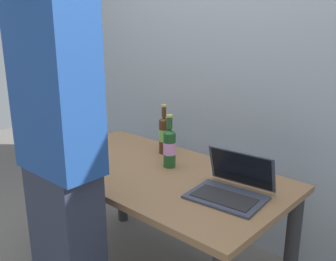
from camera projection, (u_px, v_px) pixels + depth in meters
name	position (u px, v px, depth m)	size (l,w,h in m)	color
desk	(155.00, 189.00, 2.09)	(1.49, 0.79, 0.71)	olive
laptop	(231.00, 187.00, 1.75)	(0.37, 0.33, 0.20)	#383D4C
beer_bottle_brown	(170.00, 146.00, 2.08)	(0.07, 0.07, 0.30)	#1E5123
beer_bottle_amber	(164.00, 134.00, 2.30)	(0.06, 0.06, 0.31)	#472B14
person_figure	(61.00, 159.00, 1.58)	(0.40, 0.28, 1.83)	#2D3347
coffee_mug	(89.00, 159.00, 2.09)	(0.11, 0.08, 0.09)	#19598C
back_wall	(234.00, 55.00, 2.45)	(6.00, 0.10, 2.60)	#99A3AD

